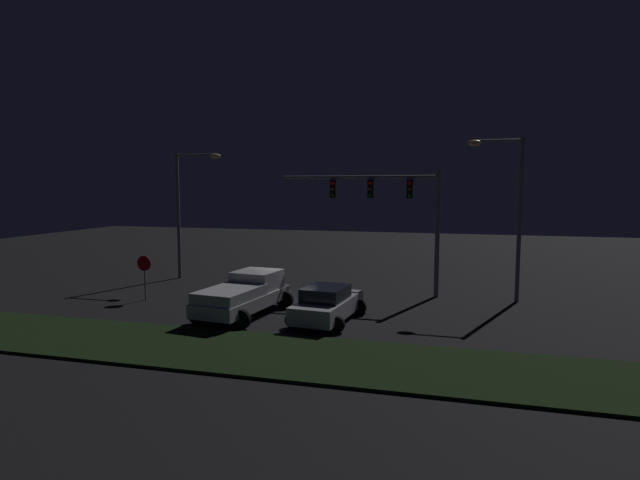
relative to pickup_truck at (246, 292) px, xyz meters
name	(u,v)px	position (x,y,z in m)	size (l,w,h in m)	color
ground_plane	(287,302)	(0.94, 2.82, -1.00)	(80.00, 80.00, 0.00)	black
grass_median	(215,349)	(0.94, -4.86, -0.95)	(27.88, 4.35, 0.10)	black
pickup_truck	(246,292)	(0.00, 0.00, 0.00)	(3.33, 5.61, 1.80)	#B7B7BC
car_sedan	(327,304)	(3.73, -0.16, -0.26)	(2.78, 4.56, 1.51)	#B7B7BC
traffic_signal_gantry	(389,201)	(5.47, 5.93, 3.90)	(8.32, 0.56, 6.50)	slate
street_lamp_left	(187,199)	(-6.95, 7.43, 3.90)	(3.00, 0.44, 7.66)	slate
street_lamp_right	(509,199)	(11.23, 5.76, 4.03)	(2.63, 0.44, 7.96)	slate
stop_sign	(144,269)	(-5.99, 1.40, 0.56)	(0.76, 0.08, 2.23)	slate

